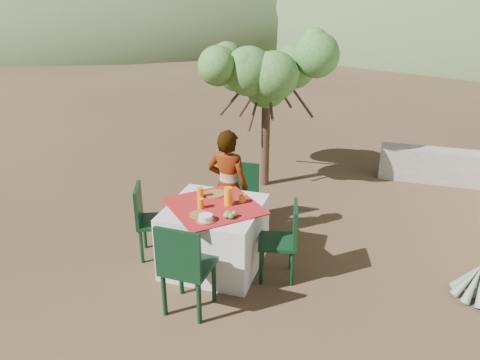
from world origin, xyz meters
name	(u,v)px	position (x,y,z in m)	size (l,w,h in m)	color
ground	(171,255)	(0.00, 0.00, 0.00)	(160.00, 160.00, 0.00)	#3A2B1A
table	(215,236)	(0.58, -0.03, 0.38)	(1.30, 1.30, 0.76)	silver
chair_far	(242,192)	(0.58, 1.04, 0.47)	(0.40, 0.40, 0.85)	black
chair_near	(184,265)	(0.61, -0.93, 0.55)	(0.47, 0.47, 0.99)	black
chair_left	(149,218)	(-0.23, -0.06, 0.50)	(0.54, 0.54, 0.90)	black
chair_right	(284,238)	(1.39, -0.03, 0.49)	(0.48, 0.48, 0.88)	black
person	(228,186)	(0.53, 0.60, 0.72)	(0.53, 0.35, 1.45)	#8C6651
shrub_tree	(272,80)	(0.60, 2.51, 1.69)	(1.82, 1.78, 2.14)	#3F291F
agave	(480,280)	(3.41, 0.21, 0.20)	(0.55, 0.56, 0.59)	slate
stone_wall	(463,168)	(3.60, 3.40, 0.28)	(2.60, 0.35, 0.55)	gray
hill_near_left	(125,26)	(-18.00, 30.00, 0.00)	(40.00, 40.00, 16.00)	#384F2C
hill_far_center	(336,14)	(-4.00, 52.00, 0.00)	(60.00, 60.00, 24.00)	slate
plate_far	(214,194)	(0.48, 0.25, 0.77)	(0.26, 0.26, 0.01)	brown
plate_near	(199,215)	(0.51, -0.30, 0.77)	(0.20, 0.20, 0.01)	brown
glass_far	(200,193)	(0.36, 0.12, 0.82)	(0.07, 0.07, 0.12)	orange
glass_near	(201,203)	(0.46, -0.13, 0.82)	(0.07, 0.07, 0.11)	orange
juice_pitcher	(228,196)	(0.73, 0.04, 0.87)	(0.09, 0.09, 0.21)	orange
bowl_plate	(206,220)	(0.62, -0.39, 0.77)	(0.20, 0.20, 0.01)	brown
white_bowl	(206,217)	(0.62, -0.39, 0.80)	(0.15, 0.15, 0.05)	white
jar_left	(241,199)	(0.85, 0.13, 0.80)	(0.05, 0.05, 0.08)	orange
jar_right	(243,198)	(0.86, 0.16, 0.81)	(0.06, 0.06, 0.09)	orange
napkin_holder	(231,199)	(0.74, 0.08, 0.81)	(0.07, 0.04, 0.10)	white
fruit_cluster	(230,215)	(0.84, -0.25, 0.79)	(0.13, 0.12, 0.07)	#629536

